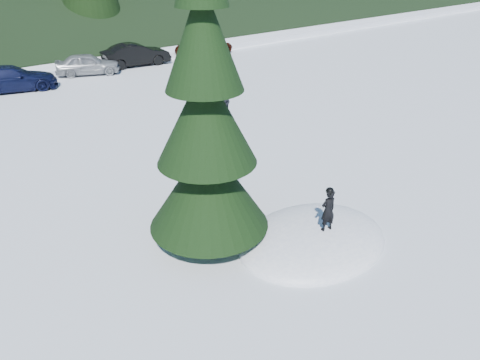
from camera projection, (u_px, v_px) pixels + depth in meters
ground at (313, 241)px, 12.94m from camera, size 200.00×200.00×0.00m
snow_mound at (313, 241)px, 12.94m from camera, size 4.48×3.52×0.96m
spruce_tall at (206, 128)px, 11.46m from camera, size 3.20×3.20×8.60m
spruce_short at (208, 147)px, 13.55m from camera, size 2.20×2.20×5.37m
child_skier at (328, 210)px, 12.33m from camera, size 0.48×0.36×1.20m
adult_0 at (223, 100)px, 21.86m from camera, size 0.92×0.98×1.59m
adult_1 at (230, 76)px, 26.09m from camera, size 0.91×0.84×1.50m
adult_2 at (194, 80)px, 24.73m from camera, size 1.06×1.33×1.80m
car_3 at (11, 79)px, 25.79m from camera, size 5.08×3.00×1.38m
car_4 at (88, 64)px, 29.03m from camera, size 4.16×2.90×1.31m
car_5 at (136, 55)px, 31.11m from camera, size 4.59×2.07×1.46m
car_6 at (205, 47)px, 33.86m from camera, size 4.90×3.03×1.27m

